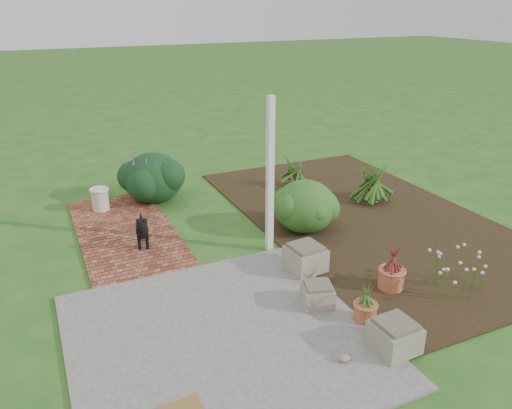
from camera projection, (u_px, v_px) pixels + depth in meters
name	position (u px, v px, depth m)	size (l,w,h in m)	color
ground	(255.00, 256.00, 7.94)	(80.00, 80.00, 0.00)	#1F591C
concrete_patio	(221.00, 338.00, 5.98)	(3.50, 3.50, 0.04)	#595957
brick_path	(126.00, 231.00, 8.75)	(1.60, 3.50, 0.04)	maroon
garden_bed	(365.00, 217.00, 9.32)	(4.00, 7.00, 0.03)	black
veranda_post	(270.00, 177.00, 7.67)	(0.10, 0.10, 2.50)	white
stone_trough_near	(394.00, 337.00, 5.71)	(0.48, 0.48, 0.32)	#747158
stone_trough_mid	(317.00, 295.00, 6.56)	(0.39, 0.39, 0.26)	#766959
stone_trough_far	(305.00, 259.00, 7.41)	(0.51, 0.51, 0.34)	gray
black_dog	(142.00, 229.00, 8.03)	(0.26, 0.61, 0.53)	black
cream_ceramic_urn	(100.00, 199.00, 9.51)	(0.32, 0.32, 0.42)	beige
evergreen_shrub	(305.00, 205.00, 8.63)	(1.08, 1.08, 0.92)	#12431B
agapanthus_clump_back	(372.00, 178.00, 9.81)	(1.11, 1.11, 1.00)	#0C390D
agapanthus_clump_front	(294.00, 169.00, 10.68)	(0.86, 0.86, 0.76)	#163F0F
pink_flower_patch	(452.00, 273.00, 6.83)	(0.89, 0.89, 0.57)	#113D0F
terracotta_pot_bronze	(391.00, 279.00, 6.96)	(0.35, 0.35, 0.29)	#B9623E
terracotta_pot_small_left	(394.00, 280.00, 7.03)	(0.21, 0.21, 0.17)	#B96E3E
terracotta_pot_small_right	(365.00, 312.00, 6.25)	(0.28, 0.28, 0.24)	#AA5B39
purple_flowering_bush	(153.00, 177.00, 9.96)	(1.19, 1.19, 1.01)	black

